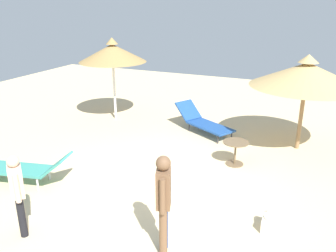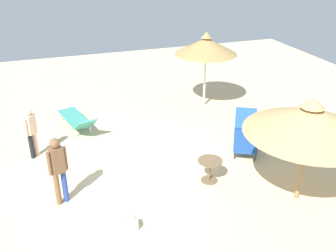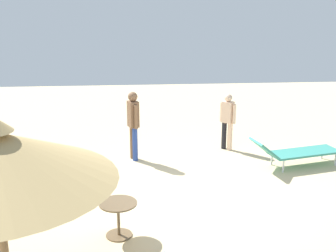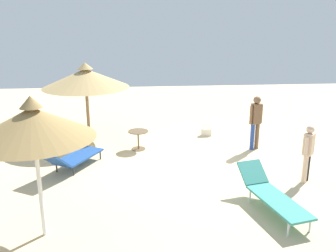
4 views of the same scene
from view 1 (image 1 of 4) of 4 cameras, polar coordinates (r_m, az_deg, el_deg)
name	(u,v)px [view 1 (image 1 of 4)]	position (r m, az deg, el deg)	size (l,w,h in m)	color
ground	(162,187)	(8.02, -1.02, -9.88)	(24.00, 24.00, 0.10)	beige
parasol_umbrella_back	(307,74)	(9.92, 21.69, 7.83)	(2.93, 2.93, 2.63)	olive
parasol_umbrella_center	(112,53)	(11.90, -9.06, 11.70)	(2.24, 2.24, 2.79)	white
lounge_chair_near_left	(203,121)	(10.98, 5.68, 0.79)	(1.61, 2.16, 0.80)	#1E478C
lounge_chair_near_right	(24,168)	(8.52, -22.40, -6.32)	(1.10, 2.30, 0.77)	teal
person_standing_edge	(163,199)	(5.59, -0.74, -11.79)	(0.45, 0.30, 1.73)	brown
person_standing_far_left	(18,191)	(6.59, -23.34, -9.73)	(0.35, 0.37, 1.51)	beige
handbag	(268,223)	(6.78, 15.94, -14.92)	(0.36, 0.19, 0.44)	beige
side_table_round	(235,149)	(8.92, 10.95, -3.68)	(0.64, 0.64, 0.61)	brown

